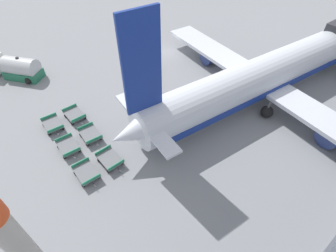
{
  "coord_description": "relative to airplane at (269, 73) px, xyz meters",
  "views": [
    {
      "loc": [
        28.43,
        -23.47,
        19.85
      ],
      "look_at": [
        13.98,
        -11.56,
        1.69
      ],
      "focal_mm": 28.0,
      "sensor_mm": 36.0,
      "label": 1
    }
  ],
  "objects": [
    {
      "name": "fuel_tanker_secondary",
      "position": [
        -23.26,
        -22.22,
        -1.65
      ],
      "size": [
        7.36,
        6.38,
        3.1
      ],
      "color": "white",
      "rests_on": "ground_plane"
    },
    {
      "name": "baggage_dolly_row_mid_a_col_b",
      "position": [
        -6.82,
        -20.13,
        -2.49
      ],
      "size": [
        3.19,
        1.93,
        0.92
      ],
      "color": "slate",
      "rests_on": "ground_plane"
    },
    {
      "name": "ground_plane",
      "position": [
        -15.71,
        -2.39,
        -2.97
      ],
      "size": [
        500.0,
        500.0,
        0.0
      ],
      "primitive_type": "plane",
      "color": "gray"
    },
    {
      "name": "baggage_dolly_row_near_col_b",
      "position": [
        -6.72,
        -22.58,
        -2.49
      ],
      "size": [
        3.19,
        1.92,
        0.92
      ],
      "color": "slate",
      "rests_on": "ground_plane"
    },
    {
      "name": "baggage_dolly_row_mid_a_col_c",
      "position": [
        -2.7,
        -20.23,
        -2.49
      ],
      "size": [
        3.16,
        1.85,
        0.92
      ],
      "color": "slate",
      "rests_on": "ground_plane"
    },
    {
      "name": "baggage_dolly_row_mid_a_col_a",
      "position": [
        -10.71,
        -20.04,
        -2.49
      ],
      "size": [
        3.15,
        1.83,
        0.92
      ],
      "color": "slate",
      "rests_on": "ground_plane"
    },
    {
      "name": "baggage_dolly_row_near_col_a",
      "position": [
        -10.73,
        -22.54,
        -2.49
      ],
      "size": [
        3.19,
        1.92,
        0.92
      ],
      "color": "slate",
      "rests_on": "ground_plane"
    },
    {
      "name": "airplane",
      "position": [
        0.0,
        0.0,
        0.0
      ],
      "size": [
        34.11,
        40.56,
        13.65
      ],
      "color": "silver",
      "rests_on": "ground_plane"
    },
    {
      "name": "baggage_dolly_row_near_col_c",
      "position": [
        -2.7,
        -22.66,
        -2.49
      ],
      "size": [
        3.16,
        1.86,
        0.92
      ],
      "color": "slate",
      "rests_on": "ground_plane"
    }
  ]
}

